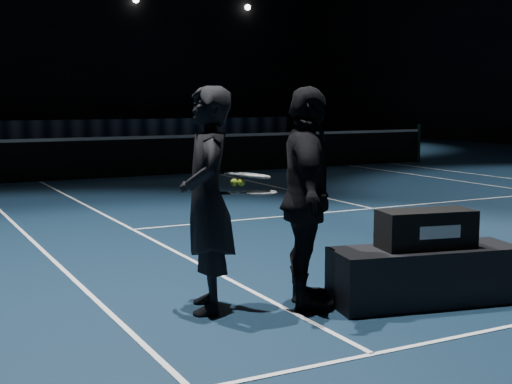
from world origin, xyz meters
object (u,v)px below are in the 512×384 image
Objects in this scene: player_b at (307,199)px; racket_lower at (260,193)px; player_a at (207,200)px; player_bench at (425,275)px; racket_upper at (254,176)px; tennis_balls at (237,180)px; racket_bag at (426,229)px.

player_b is 0.40m from racket_lower.
player_b is at bearing 87.60° from player_a.
player_a reaches higher than player_bench.
racket_upper is at bearing 93.31° from player_a.
racket_upper reaches higher than player_bench.
player_a is 1.00× the size of player_b.
player_bench is 2.04m from player_a.
player_bench is at bearing -5.01° from racket_upper.
tennis_balls is at bearing -170.43° from racket_upper.
racket_bag is 1.23× the size of racket_lower.
racket_bag is at bearing 0.52° from racket_lower.
player_bench is at bearing 0.52° from racket_lower.
tennis_balls reaches higher than racket_lower.
racket_upper is 5.67× the size of tennis_balls.
racket_upper reaches higher than tennis_balls.
racket_bag is 1.51m from racket_lower.
player_b reaches higher than racket_upper.
player_a is at bearing 170.47° from player_bench.
player_a is at bearing 170.47° from racket_bag.
racket_lower is at bearing -42.66° from racket_upper.
player_bench is at bearing -85.28° from player_b.
racket_lower is (-1.37, 0.53, 0.34)m from racket_bag.
player_b is at bearing 170.79° from racket_bag.
racket_lower is at bearing 87.60° from player_a.
racket_upper reaches higher than racket_lower.
racket_upper is at bearing -8.09° from tennis_balls.
player_a is 2.81× the size of racket_lower.
tennis_balls is (-0.18, 0.08, 0.11)m from racket_lower.
player_a is 2.81× the size of racket_upper.
racket_lower is 0.22m from tennis_balls.
player_a reaches higher than tennis_balls.
player_b is at bearing 170.79° from player_bench.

